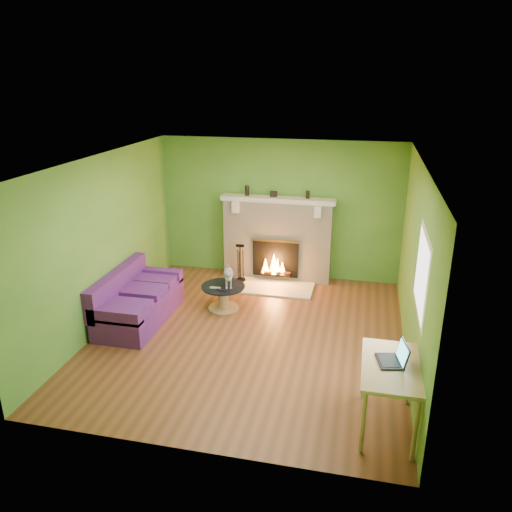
{
  "coord_description": "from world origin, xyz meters",
  "views": [
    {
      "loc": [
        1.55,
        -6.42,
        3.68
      ],
      "look_at": [
        0.02,
        0.4,
        1.12
      ],
      "focal_mm": 35.0,
      "sensor_mm": 36.0,
      "label": 1
    }
  ],
  "objects_px": {
    "coffee_table": "(223,295)",
    "cat": "(228,276)",
    "desk": "(391,373)",
    "sofa": "(136,301)"
  },
  "relations": [
    {
      "from": "coffee_table",
      "to": "cat",
      "type": "xyz_separation_m",
      "value": [
        0.08,
        0.05,
        0.34
      ]
    },
    {
      "from": "cat",
      "to": "desk",
      "type": "bearing_deg",
      "value": -61.36
    },
    {
      "from": "desk",
      "to": "cat",
      "type": "distance_m",
      "value": 3.54
    },
    {
      "from": "cat",
      "to": "sofa",
      "type": "bearing_deg",
      "value": -167.8
    },
    {
      "from": "coffee_table",
      "to": "desk",
      "type": "distance_m",
      "value": 3.59
    },
    {
      "from": "sofa",
      "to": "coffee_table",
      "type": "distance_m",
      "value": 1.4
    },
    {
      "from": "sofa",
      "to": "coffee_table",
      "type": "relative_size",
      "value": 2.45
    },
    {
      "from": "sofa",
      "to": "cat",
      "type": "relative_size",
      "value": 3.23
    },
    {
      "from": "desk",
      "to": "cat",
      "type": "relative_size",
      "value": 1.94
    },
    {
      "from": "sofa",
      "to": "desk",
      "type": "height_order",
      "value": "sofa"
    }
  ]
}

